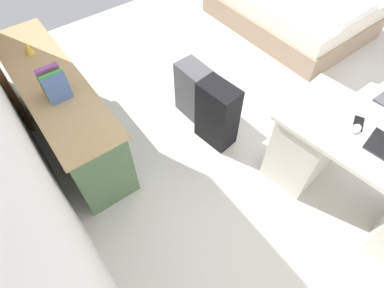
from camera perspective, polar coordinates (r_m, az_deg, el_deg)
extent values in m
plane|color=beige|center=(3.53, 14.27, 6.51)|extent=(5.49, 5.49, 0.00)
cube|color=white|center=(1.83, -31.11, 3.34)|extent=(4.36, 0.10, 2.57)
cube|color=beige|center=(2.83, 20.03, 0.37)|extent=(0.48, 0.64, 0.72)
cube|color=#4C6B47|center=(3.10, -21.96, 5.30)|extent=(1.76, 0.44, 0.71)
cube|color=tan|center=(2.86, -24.25, 10.32)|extent=(1.80, 0.48, 0.04)
cube|color=#415B3C|center=(2.97, -14.36, 0.83)|extent=(0.67, 0.01, 0.25)
cube|color=#415B3C|center=(3.52, -20.31, 9.01)|extent=(0.67, 0.01, 0.25)
cube|color=gray|center=(4.74, 16.98, 21.42)|extent=(1.94, 1.46, 0.28)
cube|color=white|center=(4.27, 25.36, 21.23)|extent=(0.50, 0.69, 0.10)
cube|color=black|center=(2.91, 4.51, 5.27)|extent=(0.39, 0.27, 0.66)
cube|color=#4C4C51|center=(3.17, 0.43, 9.38)|extent=(0.37, 0.24, 0.57)
ellipsoid|color=white|center=(2.48, 27.29, 2.44)|extent=(0.07, 0.11, 0.03)
cube|color=black|center=(2.54, 27.60, 3.31)|extent=(0.12, 0.15, 0.01)
cube|color=#4A67A4|center=(2.53, -22.87, 9.04)|extent=(0.02, 0.17, 0.24)
cube|color=green|center=(2.56, -23.17, 9.46)|extent=(0.03, 0.17, 0.23)
cube|color=#355D30|center=(2.61, -23.38, 9.67)|extent=(0.03, 0.17, 0.20)
cube|color=#96499F|center=(2.63, -23.82, 10.41)|extent=(0.04, 0.17, 0.24)
cube|color=tan|center=(2.67, -24.03, 10.63)|extent=(0.02, 0.17, 0.21)
cone|color=gold|center=(3.14, -27.29, 15.01)|extent=(0.08, 0.08, 0.11)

